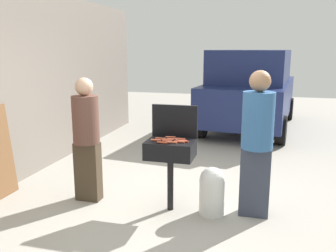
% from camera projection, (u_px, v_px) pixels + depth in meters
% --- Properties ---
extents(ground_plane, '(24.00, 24.00, 0.00)m').
position_uv_depth(ground_plane, '(173.00, 205.00, 4.82)').
color(ground_plane, '#9E998E').
extents(house_wall_side, '(0.24, 8.00, 3.03)m').
position_uv_depth(house_wall_side, '(35.00, 81.00, 6.12)').
color(house_wall_side, slate).
rests_on(house_wall_side, ground).
extents(bbq_grill, '(0.60, 0.44, 0.92)m').
position_uv_depth(bbq_grill, '(170.00, 152.00, 4.55)').
color(bbq_grill, black).
rests_on(bbq_grill, ground).
extents(grill_lid_open, '(0.60, 0.05, 0.42)m').
position_uv_depth(grill_lid_open, '(175.00, 121.00, 4.68)').
color(grill_lid_open, black).
rests_on(grill_lid_open, bbq_grill).
extents(hot_dog_0, '(0.13, 0.03, 0.03)m').
position_uv_depth(hot_dog_0, '(181.00, 141.00, 4.47)').
color(hot_dog_0, '#B74C33').
rests_on(hot_dog_0, bbq_grill).
extents(hot_dog_1, '(0.13, 0.04, 0.03)m').
position_uv_depth(hot_dog_1, '(171.00, 137.00, 4.64)').
color(hot_dog_1, '#B74C33').
rests_on(hot_dog_1, bbq_grill).
extents(hot_dog_2, '(0.13, 0.03, 0.03)m').
position_uv_depth(hot_dog_2, '(167.00, 140.00, 4.48)').
color(hot_dog_2, '#AD4228').
rests_on(hot_dog_2, bbq_grill).
extents(hot_dog_3, '(0.13, 0.03, 0.03)m').
position_uv_depth(hot_dog_3, '(169.00, 140.00, 4.52)').
color(hot_dog_3, '#B74C33').
rests_on(hot_dog_3, bbq_grill).
extents(hot_dog_4, '(0.13, 0.03, 0.03)m').
position_uv_depth(hot_dog_4, '(172.00, 139.00, 4.54)').
color(hot_dog_4, '#C6593D').
rests_on(hot_dog_4, bbq_grill).
extents(hot_dog_5, '(0.13, 0.03, 0.03)m').
position_uv_depth(hot_dog_5, '(172.00, 142.00, 4.39)').
color(hot_dog_5, '#C6593D').
rests_on(hot_dog_5, bbq_grill).
extents(hot_dog_6, '(0.13, 0.03, 0.03)m').
position_uv_depth(hot_dog_6, '(183.00, 141.00, 4.43)').
color(hot_dog_6, '#AD4228').
rests_on(hot_dog_6, bbq_grill).
extents(hot_dog_7, '(0.13, 0.04, 0.03)m').
position_uv_depth(hot_dog_7, '(162.00, 143.00, 4.38)').
color(hot_dog_7, '#AD4228').
rests_on(hot_dog_7, bbq_grill).
extents(hot_dog_8, '(0.13, 0.03, 0.03)m').
position_uv_depth(hot_dog_8, '(167.00, 141.00, 4.43)').
color(hot_dog_8, '#AD4228').
rests_on(hot_dog_8, bbq_grill).
extents(hot_dog_9, '(0.13, 0.03, 0.03)m').
position_uv_depth(hot_dog_9, '(160.00, 138.00, 4.58)').
color(hot_dog_9, '#B74C33').
rests_on(hot_dog_9, bbq_grill).
extents(hot_dog_10, '(0.13, 0.03, 0.03)m').
position_uv_depth(hot_dog_10, '(180.00, 139.00, 4.55)').
color(hot_dog_10, '#B74C33').
rests_on(hot_dog_10, bbq_grill).
extents(hot_dog_11, '(0.13, 0.03, 0.03)m').
position_uv_depth(hot_dog_11, '(179.00, 142.00, 4.41)').
color(hot_dog_11, '#B74C33').
rests_on(hot_dog_11, bbq_grill).
extents(hot_dog_12, '(0.13, 0.04, 0.03)m').
position_uv_depth(hot_dog_12, '(156.00, 140.00, 4.50)').
color(hot_dog_12, '#C6593D').
rests_on(hot_dog_12, bbq_grill).
extents(propane_tank, '(0.32, 0.32, 0.62)m').
position_uv_depth(propane_tank, '(212.00, 190.00, 4.51)').
color(propane_tank, silver).
rests_on(propane_tank, ground).
extents(person_left, '(0.35, 0.35, 1.69)m').
position_uv_depth(person_left, '(86.00, 135.00, 4.83)').
color(person_left, '#3F3323').
rests_on(person_left, ground).
extents(person_right, '(0.38, 0.38, 1.81)m').
position_uv_depth(person_right, '(257.00, 139.00, 4.36)').
color(person_right, '#333847').
rests_on(person_right, ground).
extents(parked_minivan, '(2.42, 4.58, 2.02)m').
position_uv_depth(parked_minivan, '(251.00, 89.00, 9.34)').
color(parked_minivan, navy).
rests_on(parked_minivan, ground).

